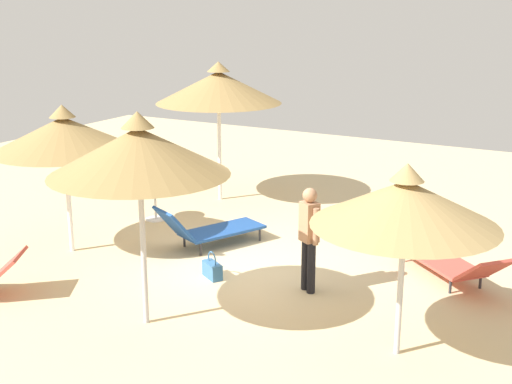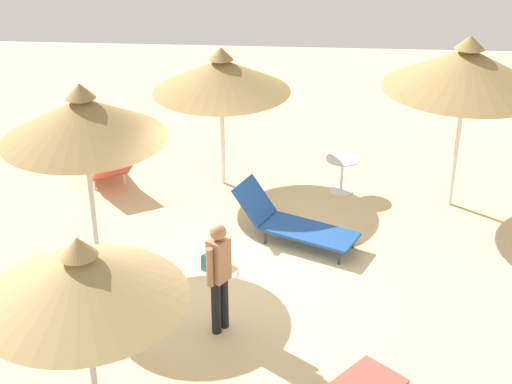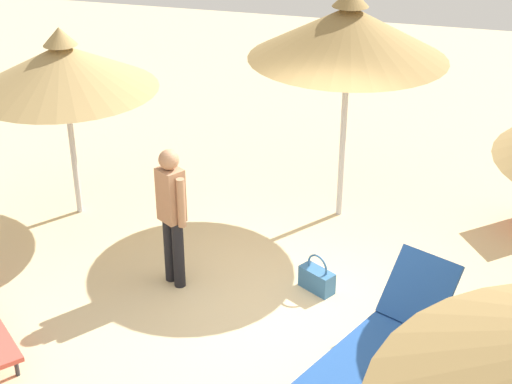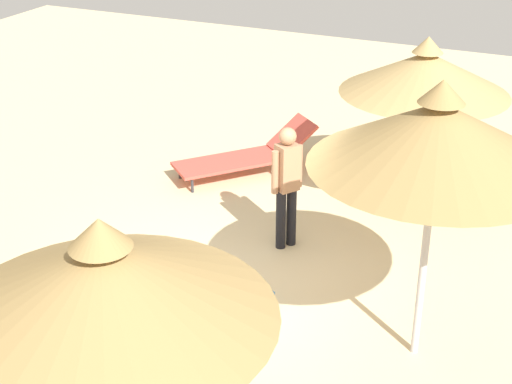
% 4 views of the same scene
% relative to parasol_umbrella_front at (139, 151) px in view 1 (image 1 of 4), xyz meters
% --- Properties ---
extents(ground, '(24.00, 24.00, 0.10)m').
position_rel_parasol_umbrella_front_xyz_m(ground, '(-2.28, 0.09, -2.50)').
color(ground, beige).
extents(parasol_umbrella_front, '(2.42, 2.42, 2.98)m').
position_rel_parasol_umbrella_front_xyz_m(parasol_umbrella_front, '(0.00, 0.00, 0.00)').
color(parasol_umbrella_front, '#B2B2B7').
rests_on(parasol_umbrella_front, ground).
extents(parasol_umbrella_near_left, '(2.76, 2.76, 3.10)m').
position_rel_parasol_umbrella_front_xyz_m(parasol_umbrella_near_left, '(-5.81, -2.39, 0.09)').
color(parasol_umbrella_near_left, white).
rests_on(parasol_umbrella_near_left, ground).
extents(parasol_umbrella_near_right, '(2.49, 2.49, 2.65)m').
position_rel_parasol_umbrella_front_xyz_m(parasol_umbrella_near_right, '(-1.66, -2.96, -0.31)').
color(parasol_umbrella_near_right, white).
rests_on(parasol_umbrella_near_right, ground).
extents(parasol_umbrella_center, '(2.31, 2.31, 2.50)m').
position_rel_parasol_umbrella_front_xyz_m(parasol_umbrella_center, '(-0.85, 3.35, -0.45)').
color(parasol_umbrella_center, '#B2B2B7').
rests_on(parasol_umbrella_center, ground).
extents(lounge_chair_far_right, '(2.14, 1.46, 0.88)m').
position_rel_parasol_umbrella_front_xyz_m(lounge_chair_far_right, '(-3.00, -0.91, -2.09)').
color(lounge_chair_far_right, '#1E478C').
rests_on(lounge_chair_far_right, ground).
extents(lounge_chair_far_left, '(1.98, 2.14, 0.76)m').
position_rel_parasol_umbrella_front_xyz_m(lounge_chair_far_left, '(-3.51, 3.39, -2.12)').
color(lounge_chair_far_left, '#CC4C3F').
rests_on(lounge_chair_far_left, ground).
extents(person_standing_edge, '(0.33, 0.40, 1.66)m').
position_rel_parasol_umbrella_front_xyz_m(person_standing_edge, '(-2.09, 1.52, -1.51)').
color(person_standing_edge, black).
rests_on(person_standing_edge, ground).
extents(handbag, '(0.37, 0.45, 0.45)m').
position_rel_parasol_umbrella_front_xyz_m(handbag, '(-1.81, -0.06, -2.31)').
color(handbag, '#336699').
rests_on(handbag, ground).
extents(side_table_round, '(0.62, 0.62, 0.68)m').
position_rel_parasol_umbrella_front_xyz_m(side_table_round, '(-3.88, -2.75, -1.99)').
color(side_table_round, silver).
rests_on(side_table_round, ground).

